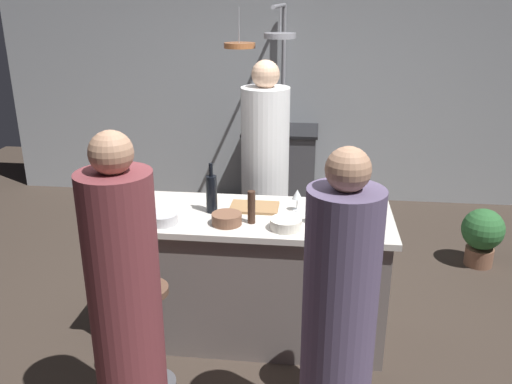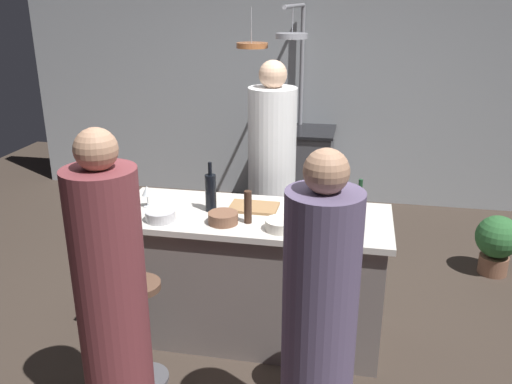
{
  "view_description": "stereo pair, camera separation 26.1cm",
  "coord_description": "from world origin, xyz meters",
  "px_view_note": "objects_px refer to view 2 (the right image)",
  "views": [
    {
      "loc": [
        0.39,
        -3.19,
        2.23
      ],
      "look_at": [
        0.0,
        0.15,
        1.0
      ],
      "focal_mm": 37.59,
      "sensor_mm": 36.0,
      "label": 1
    },
    {
      "loc": [
        0.65,
        -3.15,
        2.23
      ],
      "look_at": [
        0.0,
        0.15,
        1.0
      ],
      "focal_mm": 37.59,
      "sensor_mm": 36.0,
      "label": 2
    }
  ],
  "objects_px": {
    "stove_range": "(296,169)",
    "guest_right": "(319,331)",
    "bar_stool_right": "(323,350)",
    "wine_bottle_red": "(344,211)",
    "guest_left": "(112,303)",
    "mixing_bowl_wooden": "(223,218)",
    "wine_glass_near_right_guest": "(147,192)",
    "wine_bottle_green": "(359,207)",
    "wine_bottle_dark": "(211,192)",
    "bar_stool_left": "(142,328)",
    "wine_glass_by_chef": "(296,196)",
    "wine_glass_near_left_guest": "(346,195)",
    "wine_bottle_rose": "(322,208)",
    "chef": "(272,182)",
    "pepper_mill": "(248,207)",
    "cutting_board": "(254,207)",
    "mixing_bowl_ceramic": "(281,225)",
    "mixing_bowl_steel": "(160,216)"
  },
  "relations": [
    {
      "from": "wine_bottle_dark",
      "to": "bar_stool_left",
      "type": "bearing_deg",
      "value": -112.99
    },
    {
      "from": "chef",
      "to": "bar_stool_right",
      "type": "bearing_deg",
      "value": -69.83
    },
    {
      "from": "cutting_board",
      "to": "mixing_bowl_ceramic",
      "type": "distance_m",
      "value": 0.38
    },
    {
      "from": "chef",
      "to": "guest_left",
      "type": "xyz_separation_m",
      "value": [
        -0.5,
        -1.87,
        -0.05
      ]
    },
    {
      "from": "wine_glass_near_right_guest",
      "to": "bar_stool_right",
      "type": "bearing_deg",
      "value": -26.59
    },
    {
      "from": "wine_bottle_dark",
      "to": "mixing_bowl_wooden",
      "type": "distance_m",
      "value": 0.25
    },
    {
      "from": "wine_bottle_rose",
      "to": "wine_glass_near_left_guest",
      "type": "xyz_separation_m",
      "value": [
        0.13,
        0.34,
        -0.03
      ]
    },
    {
      "from": "guest_left",
      "to": "wine_bottle_green",
      "type": "height_order",
      "value": "guest_left"
    },
    {
      "from": "stove_range",
      "to": "guest_right",
      "type": "relative_size",
      "value": 0.54
    },
    {
      "from": "wine_bottle_green",
      "to": "wine_bottle_dark",
      "type": "relative_size",
      "value": 0.87
    },
    {
      "from": "bar_stool_left",
      "to": "wine_glass_near_left_guest",
      "type": "relative_size",
      "value": 4.66
    },
    {
      "from": "cutting_board",
      "to": "wine_glass_near_right_guest",
      "type": "height_order",
      "value": "wine_glass_near_right_guest"
    },
    {
      "from": "stove_range",
      "to": "chef",
      "type": "height_order",
      "value": "chef"
    },
    {
      "from": "pepper_mill",
      "to": "mixing_bowl_wooden",
      "type": "xyz_separation_m",
      "value": [
        -0.15,
        -0.04,
        -0.07
      ]
    },
    {
      "from": "wine_glass_by_chef",
      "to": "stove_range",
      "type": "bearing_deg",
      "value": 96.75
    },
    {
      "from": "bar_stool_left",
      "to": "bar_stool_right",
      "type": "height_order",
      "value": "same"
    },
    {
      "from": "guest_right",
      "to": "wine_glass_near_right_guest",
      "type": "bearing_deg",
      "value": 140.61
    },
    {
      "from": "wine_glass_by_chef",
      "to": "wine_glass_near_left_guest",
      "type": "xyz_separation_m",
      "value": [
        0.31,
        0.1,
        0.0
      ]
    },
    {
      "from": "cutting_board",
      "to": "mixing_bowl_ceramic",
      "type": "height_order",
      "value": "mixing_bowl_ceramic"
    },
    {
      "from": "bar_stool_right",
      "to": "wine_bottle_red",
      "type": "distance_m",
      "value": 0.81
    },
    {
      "from": "stove_range",
      "to": "mixing_bowl_wooden",
      "type": "xyz_separation_m",
      "value": [
        -0.14,
        -2.63,
        0.49
      ]
    },
    {
      "from": "mixing_bowl_wooden",
      "to": "wine_bottle_dark",
      "type": "bearing_deg",
      "value": 124.81
    },
    {
      "from": "mixing_bowl_wooden",
      "to": "mixing_bowl_steel",
      "type": "relative_size",
      "value": 0.98
    },
    {
      "from": "guest_left",
      "to": "pepper_mill",
      "type": "height_order",
      "value": "guest_left"
    },
    {
      "from": "pepper_mill",
      "to": "wine_glass_near_right_guest",
      "type": "height_order",
      "value": "pepper_mill"
    },
    {
      "from": "stove_range",
      "to": "wine_glass_by_chef",
      "type": "height_order",
      "value": "wine_glass_by_chef"
    },
    {
      "from": "wine_bottle_green",
      "to": "mixing_bowl_wooden",
      "type": "xyz_separation_m",
      "value": [
        -0.83,
        -0.16,
        -0.07
      ]
    },
    {
      "from": "cutting_board",
      "to": "wine_glass_near_left_guest",
      "type": "relative_size",
      "value": 2.19
    },
    {
      "from": "wine_bottle_rose",
      "to": "wine_bottle_red",
      "type": "xyz_separation_m",
      "value": [
        0.13,
        0.01,
        -0.01
      ]
    },
    {
      "from": "wine_bottle_rose",
      "to": "wine_bottle_dark",
      "type": "xyz_separation_m",
      "value": [
        -0.74,
        0.15,
        -0.0
      ]
    },
    {
      "from": "stove_range",
      "to": "pepper_mill",
      "type": "xyz_separation_m",
      "value": [
        0.01,
        -2.59,
        0.56
      ]
    },
    {
      "from": "guest_left",
      "to": "wine_glass_near_right_guest",
      "type": "relative_size",
      "value": 11.52
    },
    {
      "from": "guest_left",
      "to": "guest_right",
      "type": "bearing_deg",
      "value": -0.82
    },
    {
      "from": "guest_left",
      "to": "guest_right",
      "type": "height_order",
      "value": "guest_left"
    },
    {
      "from": "stove_range",
      "to": "wine_glass_near_left_guest",
      "type": "height_order",
      "value": "wine_glass_near_left_guest"
    },
    {
      "from": "guest_left",
      "to": "mixing_bowl_wooden",
      "type": "relative_size",
      "value": 8.98
    },
    {
      "from": "bar_stool_left",
      "to": "pepper_mill",
      "type": "height_order",
      "value": "pepper_mill"
    },
    {
      "from": "chef",
      "to": "wine_bottle_rose",
      "type": "height_order",
      "value": "chef"
    },
    {
      "from": "stove_range",
      "to": "wine_glass_by_chef",
      "type": "bearing_deg",
      "value": -83.25
    },
    {
      "from": "wine_glass_near_right_guest",
      "to": "wine_glass_by_chef",
      "type": "bearing_deg",
      "value": 5.74
    },
    {
      "from": "stove_range",
      "to": "wine_glass_by_chef",
      "type": "relative_size",
      "value": 6.1
    },
    {
      "from": "wine_glass_by_chef",
      "to": "mixing_bowl_ceramic",
      "type": "height_order",
      "value": "wine_glass_by_chef"
    },
    {
      "from": "pepper_mill",
      "to": "cutting_board",
      "type": "bearing_deg",
      "value": 92.6
    },
    {
      "from": "guest_right",
      "to": "wine_glass_by_chef",
      "type": "height_order",
      "value": "guest_right"
    },
    {
      "from": "bar_stool_right",
      "to": "guest_right",
      "type": "relative_size",
      "value": 0.41
    },
    {
      "from": "stove_range",
      "to": "mixing_bowl_steel",
      "type": "bearing_deg",
      "value": -101.56
    },
    {
      "from": "bar_stool_right",
      "to": "mixing_bowl_ceramic",
      "type": "xyz_separation_m",
      "value": [
        -0.31,
        0.41,
        0.56
      ]
    },
    {
      "from": "wine_glass_near_right_guest",
      "to": "mixing_bowl_ceramic",
      "type": "xyz_separation_m",
      "value": [
        0.94,
        -0.21,
        -0.07
      ]
    },
    {
      "from": "cutting_board",
      "to": "guest_left",
      "type": "bearing_deg",
      "value": -114.7
    },
    {
      "from": "guest_left",
      "to": "cutting_board",
      "type": "xyz_separation_m",
      "value": [
        0.51,
        1.1,
        0.13
      ]
    }
  ]
}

